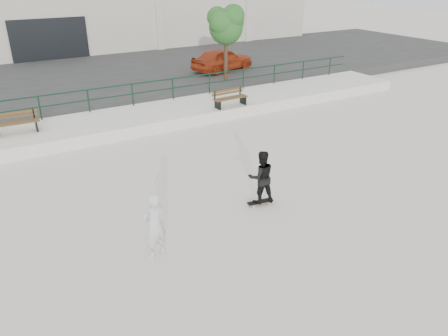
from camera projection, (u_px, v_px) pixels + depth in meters
ground at (242, 233)px, 11.37m from camera, size 120.00×120.00×0.00m
ledge at (122, 122)px, 18.68m from camera, size 30.00×3.00×0.50m
parking_strip at (74, 81)px, 25.31m from camera, size 60.00×14.00×0.50m
railing at (111, 93)px, 19.28m from camera, size 28.00×0.06×1.03m
bench_left at (15, 123)px, 16.62m from camera, size 1.76×0.57×0.80m
bench_right at (230, 98)px, 19.80m from camera, size 1.70×0.58×0.77m
tree at (226, 23)px, 23.31m from camera, size 2.28×2.02×4.05m
red_car at (222, 59)px, 26.47m from camera, size 4.29×2.47×1.37m
skateboard at (260, 202)px, 12.74m from camera, size 0.80×0.30×0.09m
standing_skater at (261, 177)px, 12.40m from camera, size 0.91×0.79×1.58m
seated_skater at (154, 226)px, 10.16m from camera, size 0.68×0.52×1.68m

